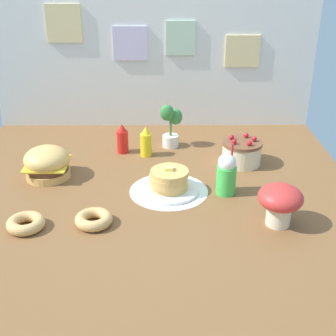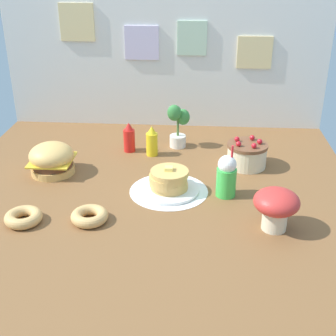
# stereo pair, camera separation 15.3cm
# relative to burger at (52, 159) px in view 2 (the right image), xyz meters

# --- Properties ---
(ground_plane) EXTENTS (2.06, 1.94, 0.02)m
(ground_plane) POSITION_rel_burger_xyz_m (0.54, -0.18, -0.09)
(ground_plane) COLOR brown
(back_wall) EXTENTS (2.06, 0.04, 0.92)m
(back_wall) POSITION_rel_burger_xyz_m (0.54, 0.78, 0.38)
(back_wall) COLOR silver
(back_wall) RESTS_ON ground_plane
(doily_mat) EXTENTS (0.39, 0.39, 0.00)m
(doily_mat) POSITION_rel_burger_xyz_m (0.63, -0.16, -0.08)
(doily_mat) COLOR white
(doily_mat) RESTS_ON ground_plane
(burger) EXTENTS (0.23, 0.23, 0.17)m
(burger) POSITION_rel_burger_xyz_m (0.00, 0.00, 0.00)
(burger) COLOR #DBA859
(burger) RESTS_ON ground_plane
(pancake_stack) EXTENTS (0.30, 0.30, 0.13)m
(pancake_stack) POSITION_rel_burger_xyz_m (0.63, -0.16, -0.03)
(pancake_stack) COLOR white
(pancake_stack) RESTS_ON doily_mat
(layer_cake) EXTENTS (0.22, 0.22, 0.16)m
(layer_cake) POSITION_rel_burger_xyz_m (1.04, 0.16, -0.01)
(layer_cake) COLOR beige
(layer_cake) RESTS_ON ground_plane
(ketchup_bottle) EXTENTS (0.07, 0.07, 0.18)m
(ketchup_bottle) POSITION_rel_burger_xyz_m (0.37, 0.32, 0.00)
(ketchup_bottle) COLOR red
(ketchup_bottle) RESTS_ON ground_plane
(mustard_bottle) EXTENTS (0.07, 0.07, 0.18)m
(mustard_bottle) POSITION_rel_burger_xyz_m (0.50, 0.27, 0.00)
(mustard_bottle) COLOR yellow
(mustard_bottle) RESTS_ON ground_plane
(cream_soda_cup) EXTENTS (0.10, 0.10, 0.27)m
(cream_soda_cup) POSITION_rel_burger_xyz_m (0.91, -0.18, 0.02)
(cream_soda_cup) COLOR green
(cream_soda_cup) RESTS_ON ground_plane
(donut_pink_glaze) EXTENTS (0.16, 0.16, 0.05)m
(donut_pink_glaze) POSITION_rel_burger_xyz_m (0.02, -0.49, -0.05)
(donut_pink_glaze) COLOR tan
(donut_pink_glaze) RESTS_ON ground_plane
(donut_chocolate) EXTENTS (0.16, 0.16, 0.05)m
(donut_chocolate) POSITION_rel_burger_xyz_m (0.30, -0.46, -0.05)
(donut_chocolate) COLOR tan
(donut_chocolate) RESTS_ON ground_plane
(potted_plant) EXTENTS (0.13, 0.10, 0.27)m
(potted_plant) POSITION_rel_burger_xyz_m (0.64, 0.41, 0.06)
(potted_plant) COLOR white
(potted_plant) RESTS_ON ground_plane
(mushroom_stool) EXTENTS (0.19, 0.19, 0.19)m
(mushroom_stool) POSITION_rel_burger_xyz_m (1.10, -0.46, 0.03)
(mushroom_stool) COLOR beige
(mushroom_stool) RESTS_ON ground_plane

